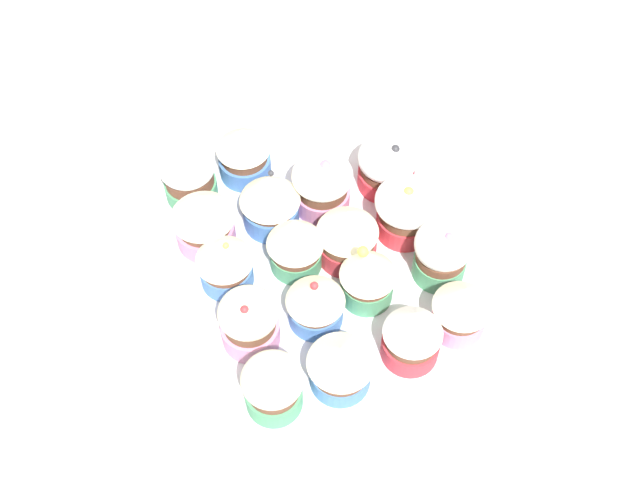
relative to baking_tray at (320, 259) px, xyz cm
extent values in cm
cube|color=#9E9EA3|center=(0.00, 0.00, -2.10)|extent=(180.00, 180.00, 3.00)
cube|color=silver|center=(0.00, 0.00, 0.00)|extent=(36.34, 29.78, 1.20)
cylinder|color=pink|center=(-12.46, -9.51, 1.86)|extent=(5.26, 5.26, 2.52)
cylinder|color=brown|center=(-12.46, -9.51, 3.80)|extent=(4.89, 4.89, 1.36)
cone|color=#F4EDC6|center=(-12.46, -9.51, 6.13)|extent=(5.67, 5.67, 3.31)
cylinder|color=#4C9E6B|center=(-6.20, -10.49, 1.95)|extent=(5.31, 5.31, 2.69)
cylinder|color=brown|center=(-6.20, -10.49, 3.86)|extent=(5.07, 5.07, 1.14)
ellipsoid|color=white|center=(-6.20, -10.49, 5.73)|extent=(5.76, 5.76, 4.31)
sphere|color=pink|center=(-6.73, -10.53, 7.75)|extent=(0.88, 0.88, 0.88)
cylinder|color=#D1333D|center=(0.06, -9.48, 1.90)|extent=(6.00, 6.00, 2.60)
cylinder|color=brown|center=(0.06, -9.48, 3.82)|extent=(5.56, 5.56, 1.25)
ellipsoid|color=white|center=(0.06, -9.48, 5.50)|extent=(6.67, 6.67, 3.50)
sphere|color=#EAD64C|center=(0.15, -9.47, 7.09)|extent=(1.06, 1.06, 1.06)
cylinder|color=#D1333D|center=(6.38, -10.17, 1.70)|extent=(6.14, 6.14, 2.20)
cylinder|color=brown|center=(6.38, -10.17, 3.30)|extent=(5.63, 5.63, 1.00)
ellipsoid|color=white|center=(6.38, -10.17, 4.93)|extent=(6.42, 6.42, 3.73)
sphere|color=#333338|center=(5.89, -10.70, 6.65)|extent=(0.94, 0.94, 0.94)
cylinder|color=#D1333D|center=(-13.37, -3.99, 1.85)|extent=(5.57, 5.57, 2.50)
cylinder|color=brown|center=(-13.37, -3.99, 3.86)|extent=(5.07, 5.07, 1.51)
cone|color=white|center=(-13.37, -3.99, 6.45)|extent=(5.64, 5.64, 3.67)
cylinder|color=#4C9E6B|center=(-6.00, -2.66, 1.99)|extent=(5.24, 5.24, 2.78)
cylinder|color=brown|center=(-6.00, -2.66, 3.91)|extent=(4.99, 4.99, 1.06)
cone|color=#F4EDC6|center=(-6.00, -2.66, 6.31)|extent=(5.61, 5.61, 3.74)
sphere|color=#EAD64C|center=(-5.47, -2.18, 8.02)|extent=(1.09, 1.09, 1.09)
cylinder|color=#D1333D|center=(-0.76, -2.65, 1.95)|extent=(6.12, 6.12, 2.70)
cylinder|color=brown|center=(-0.76, -2.65, 4.03)|extent=(5.79, 5.79, 1.46)
cone|color=#F4EDC6|center=(-0.76, -2.65, 6.44)|extent=(6.30, 6.30, 3.36)
cylinder|color=pink|center=(6.05, -2.60, 1.95)|extent=(5.89, 5.89, 2.70)
cylinder|color=brown|center=(6.05, -2.60, 3.96)|extent=(5.35, 5.35, 1.33)
ellipsoid|color=white|center=(6.05, -2.60, 5.72)|extent=(6.40, 6.40, 3.65)
sphere|color=pink|center=(5.91, -2.89, 7.37)|extent=(1.19, 1.19, 1.19)
cylinder|color=#477AC6|center=(-13.67, 3.30, 1.76)|extent=(5.75, 5.75, 2.32)
cylinder|color=brown|center=(-13.67, 3.30, 3.66)|extent=(5.49, 5.49, 1.47)
cone|color=#F4EDC6|center=(-13.67, 3.30, 5.81)|extent=(6.27, 6.27, 2.84)
cylinder|color=#477AC6|center=(-6.66, 3.05, 1.81)|extent=(5.38, 5.38, 2.42)
cylinder|color=brown|center=(-6.66, 3.05, 3.55)|extent=(4.98, 4.98, 1.06)
cone|color=#F4EDC6|center=(-6.66, 3.05, 5.71)|extent=(5.75, 5.75, 3.27)
sphere|color=red|center=(-6.87, 3.23, 7.22)|extent=(0.81, 0.81, 0.81)
cylinder|color=#4C9E6B|center=(-0.15, 2.63, 1.81)|extent=(5.31, 5.31, 2.41)
cylinder|color=brown|center=(-0.15, 2.63, 3.71)|extent=(5.05, 5.05, 1.39)
cone|color=#F4EDC6|center=(-0.15, 2.63, 6.38)|extent=(5.81, 5.81, 3.96)
cylinder|color=#477AC6|center=(5.95, 3.21, 2.00)|extent=(5.90, 5.90, 2.79)
cylinder|color=brown|center=(5.95, 3.21, 3.94)|extent=(5.31, 5.31, 1.10)
cone|color=#F4EDC6|center=(5.95, 3.21, 6.38)|extent=(6.32, 6.32, 3.78)
sphere|color=#333338|center=(6.35, 2.76, 8.18)|extent=(0.61, 0.61, 0.61)
cylinder|color=#477AC6|center=(13.32, 3.65, 1.88)|extent=(5.69, 5.69, 2.57)
cylinder|color=brown|center=(13.32, 3.65, 3.96)|extent=(5.06, 5.06, 1.58)
cone|color=#F4EDC6|center=(13.32, 3.65, 6.22)|extent=(5.87, 5.87, 2.94)
cylinder|color=#4C9E6B|center=(-13.50, 9.76, 1.90)|extent=(5.30, 5.30, 2.59)
cylinder|color=brown|center=(-13.50, 9.76, 3.78)|extent=(4.76, 4.76, 1.19)
ellipsoid|color=#F4EDC6|center=(-13.50, 9.76, 5.46)|extent=(5.65, 5.65, 3.60)
cylinder|color=pink|center=(-6.44, 9.64, 1.96)|extent=(5.66, 5.66, 2.73)
cylinder|color=brown|center=(-6.44, 9.64, 3.95)|extent=(4.99, 4.99, 1.24)
ellipsoid|color=#F4EDC6|center=(-6.44, 9.64, 5.61)|extent=(5.71, 5.71, 3.49)
sphere|color=red|center=(-6.93, 10.00, 7.23)|extent=(0.84, 0.84, 0.84)
cylinder|color=#477AC6|center=(0.71, 9.78, 1.82)|extent=(5.35, 5.35, 2.43)
cylinder|color=brown|center=(0.71, 9.78, 3.70)|extent=(4.99, 4.99, 1.33)
cone|color=#F4EDC6|center=(0.71, 9.78, 6.09)|extent=(5.82, 5.82, 3.46)
sphere|color=#EAD64C|center=(0.40, 9.52, 7.73)|extent=(0.64, 0.64, 0.64)
cylinder|color=pink|center=(6.23, 10.31, 1.89)|extent=(6.17, 6.17, 2.57)
cylinder|color=brown|center=(6.23, 10.31, 3.96)|extent=(5.52, 5.52, 1.59)
cone|color=#F4EDC6|center=(6.23, 10.31, 6.44)|extent=(6.61, 6.61, 3.37)
cylinder|color=#4C9E6B|center=(12.55, 10.05, 1.70)|extent=(5.63, 5.63, 2.20)
cylinder|color=brown|center=(12.55, 10.05, 3.59)|extent=(5.22, 5.22, 1.58)
ellipsoid|color=white|center=(12.55, 10.05, 5.45)|extent=(5.98, 5.98, 3.56)
cube|color=white|center=(25.88, -7.94, -0.30)|extent=(14.97, 13.53, 0.60)
camera|label=1|loc=(-43.85, 17.02, 72.65)|focal=46.66mm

